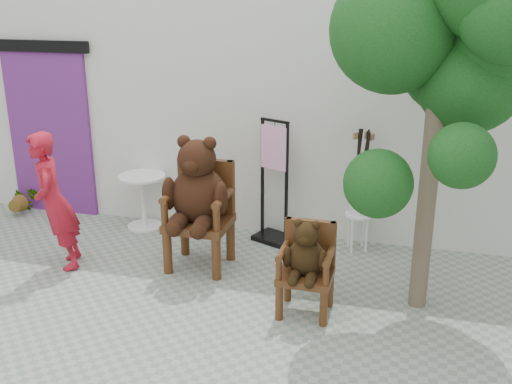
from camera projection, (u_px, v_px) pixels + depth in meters
ground_plane at (195, 341)px, 5.28m from camera, size 60.00×60.00×0.00m
back_wall at (277, 108)px, 7.63m from camera, size 9.00×1.00×3.00m
doorway at (50, 129)px, 8.00m from camera, size 1.40×0.11×2.33m
chair_big at (198, 195)px, 6.45m from camera, size 0.73×0.78×1.49m
chair_small at (306, 259)px, 5.59m from camera, size 0.50×0.51×0.95m
person at (54, 202)px, 6.45m from camera, size 0.60×0.67×1.53m
cafe_table at (143, 195)px, 7.65m from camera, size 0.60×0.60×0.70m
display_stand at (274, 196)px, 7.20m from camera, size 0.55×0.50×1.51m
stool_bucket at (360, 198)px, 6.93m from camera, size 0.32×0.32×1.45m
tree at (456, 34)px, 5.08m from camera, size 1.96×1.80×3.66m
potted_plant at (23, 199)px, 8.21m from camera, size 0.39×0.35×0.40m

